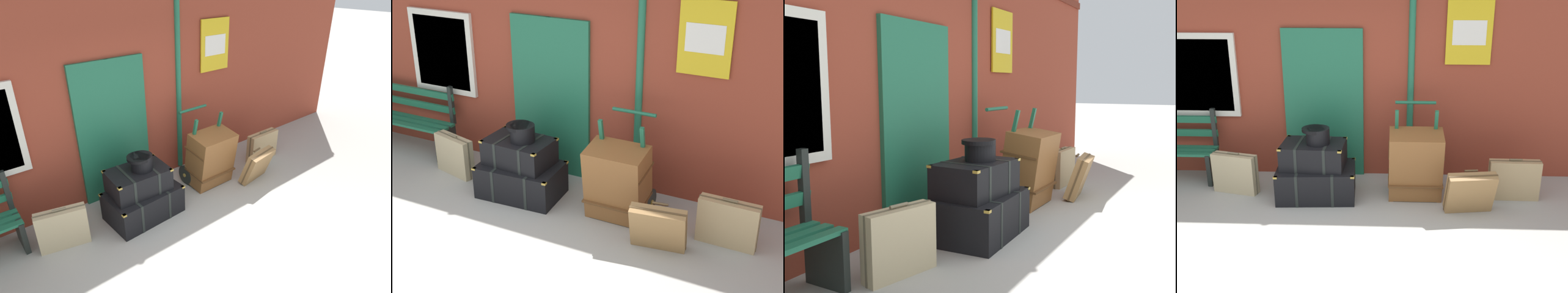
{
  "view_description": "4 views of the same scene",
  "coord_description": "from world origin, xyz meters",
  "views": [
    {
      "loc": [
        -2.23,
        -1.9,
        3.15
      ],
      "look_at": [
        0.77,
        1.79,
        0.72
      ],
      "focal_mm": 31.75,
      "sensor_mm": 36.0,
      "label": 1
    },
    {
      "loc": [
        3.19,
        -3.54,
        3.58
      ],
      "look_at": [
        0.54,
        1.9,
        0.74
      ],
      "focal_mm": 51.79,
      "sensor_mm": 36.0,
      "label": 2
    },
    {
      "loc": [
        -4.0,
        -0.4,
        1.48
      ],
      "look_at": [
        0.17,
        1.92,
        0.81
      ],
      "focal_mm": 41.64,
      "sensor_mm": 36.0,
      "label": 3
    },
    {
      "loc": [
        0.7,
        -4.14,
        2.91
      ],
      "look_at": [
        0.45,
        1.86,
        0.65
      ],
      "focal_mm": 44.9,
      "sensor_mm": 36.0,
      "label": 4
    }
  ],
  "objects": [
    {
      "name": "large_brown_trunk",
      "position": [
        1.01,
        1.7,
        0.47
      ],
      "size": [
        0.7,
        0.55,
        0.93
      ],
      "color": "brown",
      "rests_on": "ground"
    },
    {
      "name": "steamer_trunk_middle",
      "position": [
        -0.31,
        1.71,
        0.58
      ],
      "size": [
        0.84,
        0.59,
        0.33
      ],
      "color": "black",
      "rests_on": "steamer_trunk_base"
    },
    {
      "name": "steamer_trunk_base",
      "position": [
        -0.28,
        1.67,
        0.21
      ],
      "size": [
        1.04,
        0.7,
        0.43
      ],
      "color": "black",
      "rests_on": "ground"
    },
    {
      "name": "platform_bench",
      "position": [
        -2.56,
        2.16,
        0.44
      ],
      "size": [
        1.6,
        0.43,
        1.01
      ],
      "color": "#1E6647",
      "rests_on": "ground"
    },
    {
      "name": "round_hatbox",
      "position": [
        -0.25,
        1.69,
        0.86
      ],
      "size": [
        0.35,
        0.32,
        0.21
      ],
      "color": "black",
      "rests_on": "steamer_trunk_middle"
    },
    {
      "name": "ground_plane",
      "position": [
        0.0,
        0.0,
        0.0
      ],
      "size": [
        60.0,
        60.0,
        0.0
      ],
      "primitive_type": "plane",
      "color": "#A3A099"
    },
    {
      "name": "suitcase_oxblood",
      "position": [
        2.3,
        1.72,
        0.26
      ],
      "size": [
        0.66,
        0.17,
        0.57
      ],
      "color": "tan",
      "rests_on": "ground"
    },
    {
      "name": "suitcase_caramel",
      "position": [
        1.66,
        1.28,
        0.28
      ],
      "size": [
        0.62,
        0.39,
        0.57
      ],
      "color": "olive",
      "rests_on": "ground"
    },
    {
      "name": "suitcase_umber",
      "position": [
        -1.38,
        1.77,
        0.27
      ],
      "size": [
        0.63,
        0.3,
        0.58
      ],
      "color": "tan",
      "rests_on": "ground"
    },
    {
      "name": "brick_facade",
      "position": [
        -0.02,
        2.6,
        1.6
      ],
      "size": [
        10.4,
        0.35,
        3.2
      ],
      "color": "brown",
      "rests_on": "ground"
    },
    {
      "name": "porters_trolley",
      "position": [
        1.01,
        1.88,
        0.27
      ],
      "size": [
        0.71,
        0.63,
        1.19
      ],
      "color": "black",
      "rests_on": "ground"
    }
  ]
}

